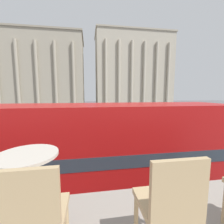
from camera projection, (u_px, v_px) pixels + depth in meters
name	position (u px, v px, depth m)	size (l,w,h in m)	color
double_decker_bus	(90.00, 152.00, 5.93)	(11.17, 2.65, 4.25)	black
cafe_dining_table	(28.00, 172.00, 1.52)	(0.60, 0.60, 0.73)	#2D2D30
cafe_chair_0	(33.00, 218.00, 0.99)	(0.40, 0.40, 0.91)	tan
cafe_chair_1	(169.00, 204.00, 1.11)	(0.40, 0.40, 0.91)	tan
plaza_building_left	(44.00, 73.00, 48.57)	(25.34, 15.90, 22.98)	#A39984
plaza_building_right	(133.00, 71.00, 56.21)	(27.72, 13.57, 26.33)	#B2A893
traffic_light_near	(150.00, 123.00, 12.55)	(0.42, 0.24, 3.35)	black
traffic_light_mid	(115.00, 115.00, 18.14)	(0.42, 0.24, 3.30)	black
pedestrian_black	(121.00, 113.00, 29.68)	(0.32, 0.32, 1.73)	#282B33
pedestrian_white	(77.00, 137.00, 13.06)	(0.32, 0.32, 1.65)	#282B33
pedestrian_olive	(24.00, 122.00, 19.34)	(0.32, 0.32, 1.80)	#282B33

